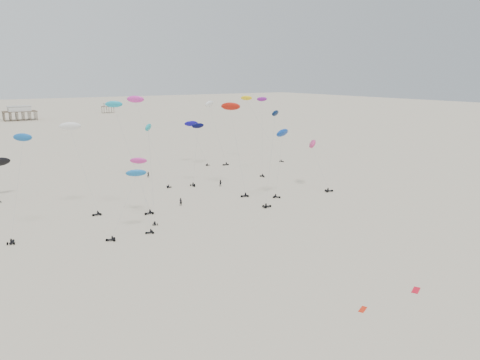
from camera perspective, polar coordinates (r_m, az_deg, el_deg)
ground_plane at (r=211.31m, az=-16.73°, el=3.82°), size 900.00×900.00×0.00m
pavilion_main at (r=355.18m, az=-25.26°, el=7.27°), size 21.00×13.00×9.80m
pavilion_small at (r=399.61m, az=-15.82°, el=8.38°), size 9.00×7.00×8.00m
rig_0 at (r=133.40m, az=-5.36°, el=4.03°), size 5.96×4.71×17.66m
rig_1 at (r=98.87m, az=-10.92°, el=3.41°), size 3.25×5.39×21.21m
rig_2 at (r=94.11m, az=-13.28°, el=-1.11°), size 10.02×5.51×13.41m
rig_3 at (r=146.38m, az=2.73°, el=6.35°), size 6.11×8.08×24.21m
rig_4 at (r=172.51m, az=1.60°, el=8.57°), size 9.79×15.84×25.60m
rig_5 at (r=98.75m, az=-25.38°, el=0.57°), size 7.46×8.37×20.04m
rig_6 at (r=119.79m, az=5.08°, el=4.66°), size 6.60×4.76×17.79m
rig_7 at (r=111.06m, az=3.86°, el=3.11°), size 6.82×4.68×22.89m
rig_8 at (r=139.71m, az=-12.14°, el=8.33°), size 6.27×18.00×26.85m
rig_9 at (r=103.51m, az=-11.98°, el=0.45°), size 6.52×16.48×18.12m
rig_10 at (r=113.71m, az=-19.42°, el=4.18°), size 5.86×12.02×21.04m
rig_11 at (r=107.50m, az=-13.59°, el=4.19°), size 7.87×8.71×25.50m
rig_12 at (r=126.33m, az=-0.84°, el=7.04°), size 6.48×14.51×24.51m
rig_13 at (r=131.36m, az=9.12°, el=3.52°), size 5.60×12.00×14.04m
rig_15 at (r=165.86m, az=-5.72°, el=6.23°), size 5.27×10.20×15.79m
rig_16 at (r=159.49m, az=-3.44°, el=8.04°), size 9.27×5.51×22.64m
spectator_0 at (r=114.00m, az=-7.23°, el=-3.11°), size 0.98×0.93×2.23m
spectator_1 at (r=132.38m, az=-2.37°, el=-0.78°), size 1.19×0.89×2.18m
spectator_3 at (r=146.37m, az=-11.12°, el=0.31°), size 0.79×0.56×2.12m
grounded_kite_a at (r=75.20m, az=20.65°, el=-12.48°), size 2.37×1.78×0.08m
grounded_kite_b at (r=67.57m, az=14.73°, el=-15.03°), size 1.93×1.41×0.07m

